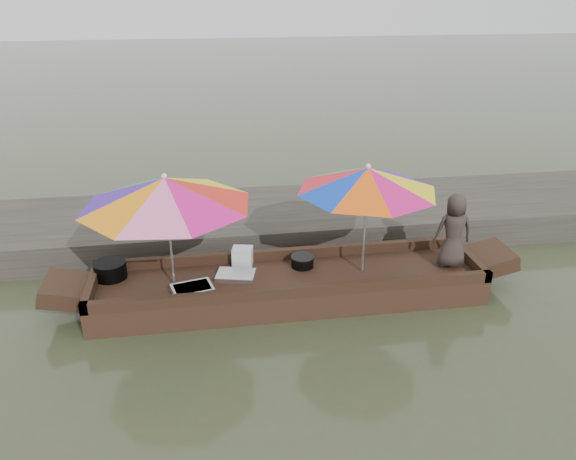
{
  "coord_description": "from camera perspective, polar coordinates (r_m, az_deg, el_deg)",
  "views": [
    {
      "loc": [
        -1.06,
        -6.68,
        4.04
      ],
      "look_at": [
        0.0,
        0.1,
        1.0
      ],
      "focal_mm": 35.0,
      "sensor_mm": 36.0,
      "label": 1
    }
  ],
  "objects": [
    {
      "name": "cooking_pot",
      "position": [
        7.99,
        -17.61,
        -3.9
      ],
      "size": [
        0.43,
        0.43,
        0.23
      ],
      "primitive_type": "cylinder",
      "color": "black",
      "rests_on": "boat_hull"
    },
    {
      "name": "boat_hull",
      "position": [
        7.79,
        0.11,
        -5.85
      ],
      "size": [
        5.31,
        1.2,
        0.35
      ],
      "primitive_type": "cube",
      "color": "#392317",
      "rests_on": "water"
    },
    {
      "name": "water",
      "position": [
        7.88,
        0.11,
        -6.96
      ],
      "size": [
        80.0,
        80.0,
        0.0
      ],
      "primitive_type": "plane",
      "color": "#3B452B",
      "rests_on": "ground"
    },
    {
      "name": "dock",
      "position": [
        9.71,
        -1.92,
        0.91
      ],
      "size": [
        22.0,
        2.2,
        0.5
      ],
      "primitive_type": "cube",
      "color": "#2D2B26",
      "rests_on": "ground"
    },
    {
      "name": "tray_scallop",
      "position": [
        7.7,
        -5.33,
        -4.59
      ],
      "size": [
        0.58,
        0.47,
        0.06
      ],
      "primitive_type": "cube",
      "rotation": [
        0.0,
        0.0,
        -0.25
      ],
      "color": "silver",
      "rests_on": "boat_hull"
    },
    {
      "name": "umbrella_stern",
      "position": [
        7.58,
        7.84,
        1.05
      ],
      "size": [
        1.95,
        1.95,
        1.55
      ],
      "primitive_type": null,
      "rotation": [
        0.0,
        0.0,
        0.04
      ],
      "color": "#5014A5",
      "rests_on": "boat_hull"
    },
    {
      "name": "tray_crayfish",
      "position": [
        7.4,
        -9.69,
        -6.0
      ],
      "size": [
        0.58,
        0.46,
        0.09
      ],
      "primitive_type": "cube",
      "rotation": [
        0.0,
        0.0,
        0.23
      ],
      "color": "silver",
      "rests_on": "boat_hull"
    },
    {
      "name": "vendor",
      "position": [
        8.09,
        16.47,
        -0.07
      ],
      "size": [
        0.55,
        0.39,
        1.07
      ],
      "primitive_type": "imported",
      "rotation": [
        0.0,
        0.0,
        3.06
      ],
      "color": "#322924",
      "rests_on": "boat_hull"
    },
    {
      "name": "supply_bag",
      "position": [
        7.98,
        -4.63,
        -2.68
      ],
      "size": [
        0.32,
        0.28,
        0.26
      ],
      "primitive_type": "cube",
      "rotation": [
        0.0,
        0.0,
        -0.23
      ],
      "color": "silver",
      "rests_on": "boat_hull"
    },
    {
      "name": "umbrella_bow",
      "position": [
        7.3,
        -11.96,
        -0.18
      ],
      "size": [
        2.72,
        2.72,
        1.55
      ],
      "primitive_type": null,
      "rotation": [
        0.0,
        0.0,
        0.29
      ],
      "color": "yellow",
      "rests_on": "boat_hull"
    },
    {
      "name": "charcoal_grill",
      "position": [
        7.93,
        1.48,
        -3.25
      ],
      "size": [
        0.31,
        0.31,
        0.15
      ],
      "primitive_type": "cylinder",
      "color": "black",
      "rests_on": "boat_hull"
    }
  ]
}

